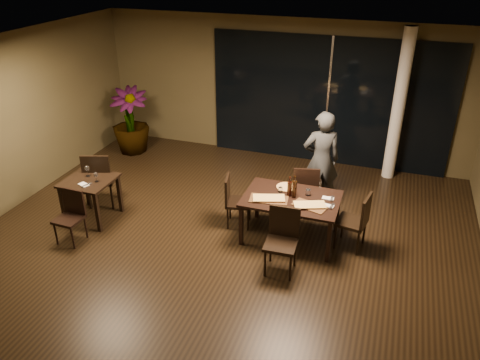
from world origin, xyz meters
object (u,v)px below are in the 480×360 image
Objects in this scene: chair_main_left at (234,198)px; chair_side_far at (100,177)px; bottle_b at (294,189)px; bottle_a at (290,186)px; chair_main_right at (357,219)px; potted_plant at (130,121)px; side_table at (90,186)px; bottle_c at (295,186)px; diner at (321,160)px; main_table at (291,202)px; chair_main_far at (305,188)px; chair_main_near at (282,236)px; chair_side_near at (71,213)px.

chair_side_far reaches higher than chair_main_left.
bottle_a is at bearing 156.43° from bottle_b.
chair_main_right reaches higher than chair_main_left.
chair_main_right is 5.73m from potted_plant.
chair_side_far is at bearing 81.48° from chair_main_left.
side_table is 0.85× the size of chair_main_right.
diner is at bearing 78.85° from bottle_c.
diner is 1.22m from bottle_b.
bottle_c is (0.07, 0.05, 0.00)m from bottle_a.
potted_plant reaches higher than chair_side_far.
chair_side_far is at bearing 100.89° from side_table.
bottle_a is at bearing 135.77° from main_table.
main_table is 1.26m from diner.
potted_plant is at bearing 151.84° from main_table.
chair_main_left is 2.69× the size of bottle_c.
bottle_b is at bearing -77.17° from chair_main_right.
diner is 1.14m from bottle_c.
chair_main_far is 0.53× the size of diner.
chair_main_near is at bearing -87.74° from bottle_b.
chair_main_near reaches higher than chair_main_left.
bottle_c is (3.49, 0.20, 0.32)m from chair_side_far.
chair_main_far is 1.01× the size of chair_main_right.
potted_plant is (-5.28, 2.21, 0.21)m from chair_main_right.
side_table is 0.41m from chair_side_far.
potted_plant is 5.14× the size of bottle_b.
chair_side_far is 3.44m from bottle_a.
potted_plant reaches higher than chair_main_right.
diner is at bearing 80.28° from bottle_b.
chair_main_near is 0.89m from bottle_b.
side_table is 3.70m from chair_main_far.
bottle_b is (0.03, 0.01, 0.22)m from main_table.
side_table is at bearing -170.65° from bottle_a.
side_table is 2.78× the size of bottle_b.
diner is 1.22× the size of potted_plant.
diner is 5.45× the size of bottle_a.
chair_main_left is at bearing 177.46° from bottle_a.
chair_main_left is 1.09m from bottle_c.
chair_main_right reaches higher than main_table.
chair_main_near is 2.06m from diner.
chair_main_near is 3.61m from chair_side_far.
chair_main_far is at bearing 87.35° from bottle_b.
diner is at bearing 25.30° from side_table.
main_table is at bearing 21.31° from chair_side_near.
potted_plant is at bearing 43.17° from chair_main_left.
diner is (3.55, 2.38, 0.42)m from chair_side_near.
chair_main_right is 0.64× the size of potted_plant.
chair_main_far is at bearing 85.80° from bottle_c.
chair_main_right is (2.03, -0.03, 0.02)m from chair_main_left.
bottle_b is at bearing -79.84° from bottle_c.
chair_main_near is 3.40× the size of bottle_b.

